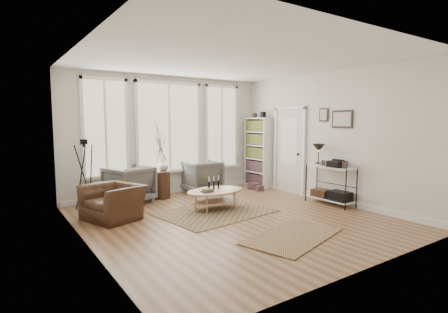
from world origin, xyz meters
TOP-DOWN VIEW (x-y plane):
  - room at (0.02, 0.03)m, footprint 5.50×5.54m
  - bay_window at (0.00, 2.71)m, footprint 4.14×0.12m
  - door at (2.57, 1.15)m, footprint 0.09×1.06m
  - bookcase at (2.44, 2.23)m, footprint 0.31×0.85m
  - low_shelf at (2.38, -0.30)m, footprint 0.38×1.08m
  - wall_art at (2.58, -0.27)m, footprint 0.04×0.88m
  - rug_main at (-0.06, 0.54)m, footprint 2.32×1.86m
  - rug_runner at (0.17, -1.38)m, footprint 1.90×1.39m
  - coffee_table at (0.08, 0.76)m, footprint 1.31×0.88m
  - armchair_left at (-1.20, 2.29)m, footprint 1.11×1.13m
  - armchair_right at (0.74, 2.45)m, footprint 0.89×0.91m
  - side_table at (-0.41, 2.34)m, footprint 0.42×0.42m
  - vase at (-0.29, 2.45)m, footprint 0.31×0.31m
  - accent_chair at (-1.87, 1.19)m, footprint 1.22×1.14m
  - tripod_camera at (-2.12, 2.24)m, footprint 0.51×0.51m
  - book_stack_near at (2.05, 1.91)m, footprint 0.27×0.31m
  - book_stack_far at (2.05, 1.71)m, footprint 0.20×0.24m

SIDE VIEW (x-z plane):
  - rug_main at x=-0.06m, z-range 0.00..0.01m
  - rug_runner at x=0.17m, z-range 0.01..0.02m
  - book_stack_far at x=2.05m, z-range 0.00..0.14m
  - book_stack_near at x=2.05m, z-range 0.00..0.17m
  - coffee_table at x=0.08m, z-range 0.02..0.60m
  - accent_chair at x=-1.87m, z-range 0.00..0.64m
  - armchair_right at x=0.74m, z-range 0.00..0.81m
  - armchair_left at x=-1.20m, z-range 0.00..0.83m
  - low_shelf at x=2.38m, z-range -0.14..1.16m
  - tripod_camera at x=-2.12m, z-range -0.06..1.39m
  - vase at x=-0.29m, z-range 0.63..0.91m
  - side_table at x=-0.41m, z-range -0.03..1.74m
  - bookcase at x=2.44m, z-range -0.07..1.99m
  - door at x=2.57m, z-range 0.01..2.23m
  - room at x=0.02m, z-range -0.02..2.88m
  - bay_window at x=0.00m, z-range 0.49..2.73m
  - wall_art at x=2.58m, z-range 1.66..2.10m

